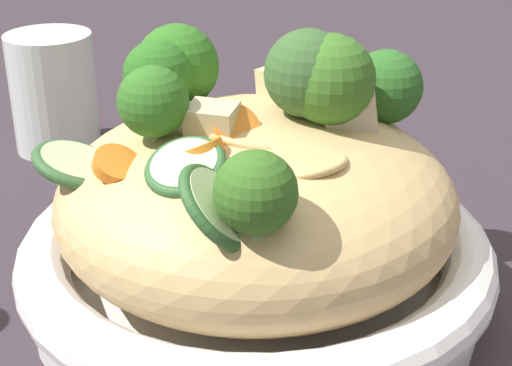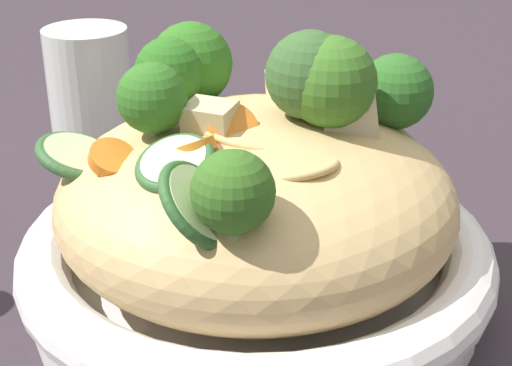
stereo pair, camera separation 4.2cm
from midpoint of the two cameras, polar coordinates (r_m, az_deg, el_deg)
The scene contains 8 objects.
ground_plane at distance 0.45m, azimuth 2.66°, elevation -8.38°, with size 3.00×3.00×0.00m, color #332930.
serving_bowl at distance 0.44m, azimuth 2.72°, elevation -5.81°, with size 0.26×0.26×0.05m.
noodle_heap at distance 0.42m, azimuth 2.84°, elevation -1.19°, with size 0.21×0.21×0.09m.
broccoli_florets at distance 0.42m, azimuth 3.22°, elevation 6.92°, with size 0.22×0.18×0.07m.
carrot_coins at distance 0.38m, azimuth -2.73°, elevation 2.72°, with size 0.05×0.09×0.03m.
zucchini_slices at distance 0.37m, azimuth -5.27°, elevation 0.61°, with size 0.14×0.11×0.04m.
chicken_chunks at distance 0.43m, azimuth 6.83°, elevation 5.92°, with size 0.09×0.11×0.03m.
drinking_glass at distance 0.66m, azimuth -10.29°, elevation 6.96°, with size 0.07×0.07×0.10m.
Camera 2 is at (0.37, -0.06, 0.25)m, focal length 54.85 mm.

